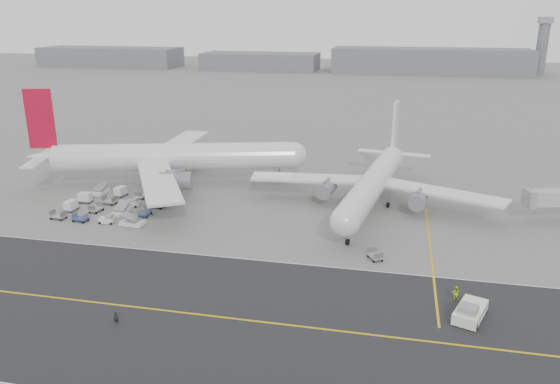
% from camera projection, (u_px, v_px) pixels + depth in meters
% --- Properties ---
extents(ground, '(700.00, 700.00, 0.00)m').
position_uv_depth(ground, '(225.00, 251.00, 81.36)').
color(ground, gray).
rests_on(ground, ground).
extents(taxiway, '(220.00, 59.00, 0.03)m').
position_uv_depth(taxiway, '(219.00, 317.00, 63.67)').
color(taxiway, '#2A2B2D').
rests_on(taxiway, ground).
extents(horizon_buildings, '(520.00, 28.00, 28.00)m').
position_uv_depth(horizon_buildings, '(411.00, 73.00, 316.59)').
color(horizon_buildings, slate).
rests_on(horizon_buildings, ground).
extents(control_tower, '(7.00, 7.00, 31.25)m').
position_uv_depth(control_tower, '(542.00, 45.00, 302.10)').
color(control_tower, slate).
rests_on(control_tower, ground).
extents(airliner_a, '(55.83, 54.63, 19.70)m').
position_uv_depth(airliner_a, '(168.00, 157.00, 111.32)').
color(airliner_a, white).
rests_on(airliner_a, ground).
extents(airliner_b, '(45.99, 46.82, 16.22)m').
position_uv_depth(airliner_b, '(374.00, 182.00, 98.61)').
color(airliner_b, white).
rests_on(airliner_b, ground).
extents(pushback_tug, '(4.62, 7.60, 2.17)m').
position_uv_depth(pushback_tug, '(470.00, 312.00, 63.10)').
color(pushback_tug, white).
rests_on(pushback_tug, ground).
extents(gse_cluster, '(23.26, 22.53, 1.97)m').
position_uv_depth(gse_cluster, '(115.00, 209.00, 98.59)').
color(gse_cluster, '#A1A1A6').
rests_on(gse_cluster, ground).
extents(stray_dolly, '(2.50, 2.86, 1.50)m').
position_uv_depth(stray_dolly, '(375.00, 259.00, 78.49)').
color(stray_dolly, silver).
rests_on(stray_dolly, ground).
extents(ground_crew_a, '(0.66, 0.53, 1.57)m').
position_uv_depth(ground_crew_a, '(116.00, 318.00, 62.01)').
color(ground_crew_a, black).
rests_on(ground_crew_a, ground).
extents(ground_crew_b, '(1.04, 0.88, 1.89)m').
position_uv_depth(ground_crew_b, '(456.00, 293.00, 67.18)').
color(ground_crew_b, '#C4E51A').
rests_on(ground_crew_b, ground).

